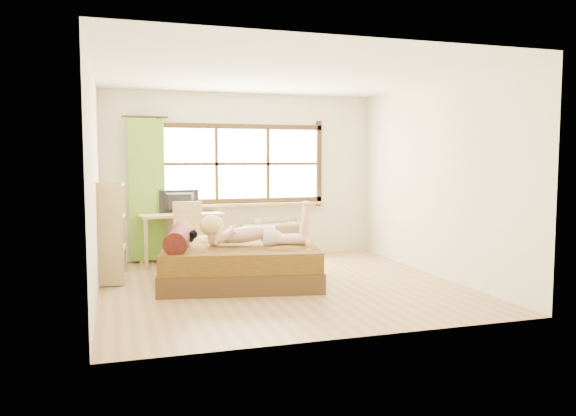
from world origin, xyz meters
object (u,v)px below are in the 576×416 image
object	(u,v)px
kitten	(184,237)
desk	(181,220)
woman	(252,222)
chair	(189,231)
pipe_shelf	(276,232)
bookshelf	(112,232)
bed	(236,262)

from	to	relation	value
kitten	desk	size ratio (longest dim) A/B	0.23
woman	kitten	world-z (taller)	woman
desk	chair	bearing A→B (deg)	-82.82
woman	desk	distance (m)	1.86
pipe_shelf	bookshelf	world-z (taller)	bookshelf
kitten	desk	bearing A→B (deg)	95.61
bed	kitten	xyz separation A→B (m)	(-0.67, 0.09, 0.35)
bed	woman	xyz separation A→B (m)	(0.20, -0.06, 0.53)
bed	woman	distance (m)	0.57
bed	kitten	distance (m)	0.76
woman	kitten	size ratio (longest dim) A/B	4.67
bookshelf	bed	bearing A→B (deg)	-14.07
kitten	bookshelf	size ratio (longest dim) A/B	0.23
chair	pipe_shelf	size ratio (longest dim) A/B	0.88
kitten	pipe_shelf	size ratio (longest dim) A/B	0.27
bed	pipe_shelf	xyz separation A→B (m)	(1.04, 1.76, 0.14)
kitten	chair	bearing A→B (deg)	89.89
bed	pipe_shelf	world-z (taller)	bed
bed	bookshelf	distance (m)	1.69
desk	bed	bearing A→B (deg)	-78.73
chair	bookshelf	size ratio (longest dim) A/B	0.74
pipe_shelf	bookshelf	distance (m)	2.89
kitten	chair	xyz separation A→B (m)	(0.23, 1.19, -0.07)
bed	pipe_shelf	size ratio (longest dim) A/B	2.03
woman	chair	world-z (taller)	woman
woman	bed	bearing A→B (deg)	174.08
bed	desk	world-z (taller)	desk
chair	woman	bearing A→B (deg)	-71.10
chair	pipe_shelf	bearing A→B (deg)	11.15
bed	kitten	world-z (taller)	bed
chair	pipe_shelf	distance (m)	1.57
woman	chair	xyz separation A→B (m)	(-0.64, 1.34, -0.25)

